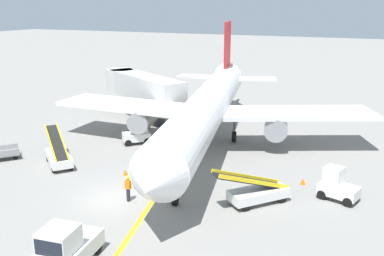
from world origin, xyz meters
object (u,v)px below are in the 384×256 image
at_px(safety_cone_nose_right, 274,136).
at_px(ground_crew_marshaller, 128,188).
at_px(belt_loader_forward_hold, 257,191).
at_px(safety_cone_wingtip_right, 125,172).
at_px(baggage_tug_by_cargo_door, 138,133).
at_px(baggage_tug_near_wing, 337,186).
at_px(airliner, 208,107).
at_px(jet_bridge, 139,86).
at_px(safety_cone_nose_left, 303,181).
at_px(pushback_tug, 65,248).
at_px(belt_loader_aft_hold, 58,155).
at_px(baggage_cart_loaded, 0,154).

bearing_deg(safety_cone_nose_right, ground_crew_marshaller, -107.07).
relative_size(belt_loader_forward_hold, safety_cone_nose_right, 10.48).
relative_size(belt_loader_forward_hold, ground_crew_marshaller, 2.71).
bearing_deg(safety_cone_wingtip_right, safety_cone_nose_right, 59.91).
bearing_deg(baggage_tug_by_cargo_door, baggage_tug_near_wing, -15.25).
height_order(airliner, baggage_tug_by_cargo_door, airliner).
xyz_separation_m(jet_bridge, safety_cone_nose_left, (19.51, -10.93, -3.32)).
xyz_separation_m(pushback_tug, belt_loader_aft_hold, (-9.50, 10.49, -0.22)).
bearing_deg(baggage_cart_loaded, airliner, 36.79).
relative_size(baggage_tug_by_cargo_door, belt_loader_forward_hold, 0.58).
bearing_deg(ground_crew_marshaller, safety_cone_wingtip_right, 125.48).
relative_size(baggage_tug_near_wing, belt_loader_aft_hold, 0.57).
relative_size(baggage_cart_loaded, safety_cone_nose_right, 7.70).
relative_size(airliner, baggage_tug_by_cargo_door, 13.15).
bearing_deg(ground_crew_marshaller, safety_cone_nose_right, 72.93).
distance_m(airliner, baggage_tug_by_cargo_door, 6.63).
xyz_separation_m(airliner, ground_crew_marshaller, (-0.25, -12.44, -2.51)).
bearing_deg(baggage_cart_loaded, safety_cone_nose_right, 38.10).
relative_size(ground_crew_marshaller, safety_cone_wingtip_right, 3.86).
bearing_deg(baggage_tug_by_cargo_door, safety_cone_wingtip_right, -66.18).
bearing_deg(airliner, belt_loader_forward_hold, -52.61).
distance_m(airliner, baggage_cart_loaded, 17.26).
xyz_separation_m(baggage_tug_by_cargo_door, safety_cone_wingtip_right, (3.02, -6.84, -0.71)).
bearing_deg(belt_loader_aft_hold, baggage_tug_near_wing, 6.69).
bearing_deg(ground_crew_marshaller, airliner, 88.87).
distance_m(belt_loader_forward_hold, safety_cone_nose_right, 13.94).
distance_m(pushback_tug, baggage_tug_by_cargo_door, 18.83).
xyz_separation_m(jet_bridge, belt_loader_forward_hold, (17.43, -15.03, -2.77)).
relative_size(jet_bridge, belt_loader_aft_hold, 2.65).
bearing_deg(safety_cone_nose_left, belt_loader_forward_hold, -116.98).
distance_m(baggage_cart_loaded, safety_cone_nose_left, 23.40).
xyz_separation_m(baggage_tug_by_cargo_door, ground_crew_marshaller, (5.54, -10.38, -0.02)).
bearing_deg(pushback_tug, jet_bridge, 113.80).
bearing_deg(jet_bridge, belt_loader_forward_hold, -40.77).
xyz_separation_m(baggage_tug_by_cargo_door, belt_loader_forward_hold, (12.97, -7.33, -0.15)).
distance_m(pushback_tug, ground_crew_marshaller, 7.32).
relative_size(belt_loader_aft_hold, safety_cone_nose_left, 10.55).
bearing_deg(airliner, baggage_tug_by_cargo_door, -160.33).
bearing_deg(baggage_tug_near_wing, ground_crew_marshaller, -154.58).
xyz_separation_m(jet_bridge, safety_cone_nose_right, (15.16, -1.29, -3.32)).
bearing_deg(safety_cone_nose_left, jet_bridge, 150.74).
relative_size(pushback_tug, safety_cone_nose_left, 8.65).
relative_size(belt_loader_aft_hold, ground_crew_marshaller, 2.73).
xyz_separation_m(baggage_tug_near_wing, baggage_tug_by_cargo_door, (-17.40, 4.74, 0.00)).
relative_size(jet_bridge, pushback_tug, 3.24).
xyz_separation_m(belt_loader_forward_hold, safety_cone_nose_left, (2.09, 4.10, -0.56)).
bearing_deg(airliner, pushback_tug, -87.34).
bearing_deg(jet_bridge, airliner, -28.79).
bearing_deg(belt_loader_aft_hold, jet_bridge, 96.39).
bearing_deg(safety_cone_nose_left, airliner, 150.24).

